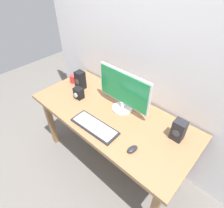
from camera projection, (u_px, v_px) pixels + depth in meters
name	position (u px, v px, depth m)	size (l,w,h in m)	color
ground_plane	(111.00, 160.00, 2.26)	(6.00, 6.00, 0.00)	slate
wall_back	(145.00, 22.00, 1.53)	(2.57, 0.04, 3.00)	silver
desk	(111.00, 120.00, 1.83)	(1.63, 0.74, 0.76)	#936D47
monitor	(124.00, 91.00, 1.69)	(0.56, 0.20, 0.40)	silver
keyboard_primary	(95.00, 126.00, 1.63)	(0.45, 0.18, 0.02)	#232328
mouse	(132.00, 149.00, 1.44)	(0.05, 0.10, 0.03)	#232328
speaker_right	(178.00, 130.00, 1.48)	(0.10, 0.09, 0.19)	#232328
speaker_left	(80.00, 80.00, 2.03)	(0.09, 0.09, 0.20)	black
audio_controller	(79.00, 93.00, 1.92)	(0.09, 0.09, 0.12)	black
coffee_mug	(73.00, 79.00, 2.15)	(0.07, 0.07, 0.09)	red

